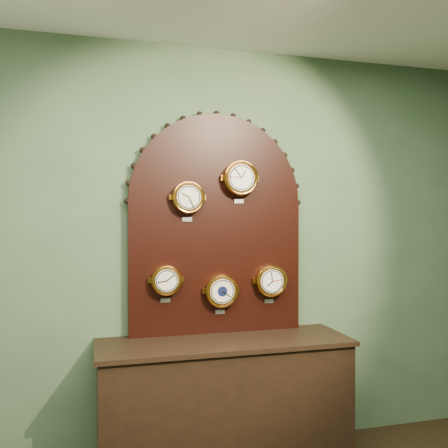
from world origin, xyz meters
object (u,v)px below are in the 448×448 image
object	(u,v)px
arabic_clock	(240,178)
display_board	(216,217)
barometer	(221,291)
tide_clock	(271,281)
shop_counter	(225,406)
roman_clock	(188,197)
hygrometer	(166,280)

from	to	relation	value
arabic_clock	display_board	bearing A→B (deg)	156.19
barometer	tide_clock	xyz separation A→B (m)	(0.36, 0.00, 0.06)
shop_counter	display_board	bearing A→B (deg)	90.00
roman_clock	hygrometer	world-z (taller)	roman_clock
display_board	tide_clock	size ratio (longest dim) A/B	5.59
display_board	roman_clock	size ratio (longest dim) A/B	5.71
shop_counter	tide_clock	xyz separation A→B (m)	(0.37, 0.15, 0.78)
roman_clock	barometer	bearing A→B (deg)	-0.09
arabic_clock	tide_clock	world-z (taller)	arabic_clock
barometer	roman_clock	bearing A→B (deg)	179.91
barometer	shop_counter	bearing A→B (deg)	-96.37
shop_counter	hygrometer	distance (m)	0.90
display_board	arabic_clock	distance (m)	0.31
display_board	barometer	xyz separation A→B (m)	(0.02, -0.07, -0.50)
display_board	tide_clock	distance (m)	0.58
shop_counter	roman_clock	world-z (taller)	roman_clock
arabic_clock	hygrometer	bearing A→B (deg)	179.88
display_board	arabic_clock	xyz separation A→B (m)	(0.15, -0.07, 0.27)
barometer	tide_clock	distance (m)	0.36
arabic_clock	tide_clock	bearing A→B (deg)	0.13
arabic_clock	tide_clock	distance (m)	0.74
display_board	arabic_clock	bearing A→B (deg)	-23.81
arabic_clock	shop_counter	bearing A→B (deg)	-134.77
roman_clock	arabic_clock	xyz separation A→B (m)	(0.36, -0.00, 0.14)
hygrometer	shop_counter	bearing A→B (deg)	-23.27
shop_counter	hygrometer	bearing A→B (deg)	156.73
display_board	roman_clock	xyz separation A→B (m)	(-0.21, -0.07, 0.13)
display_board	hygrometer	world-z (taller)	display_board
arabic_clock	barometer	bearing A→B (deg)	179.89
display_board	hygrometer	xyz separation A→B (m)	(-0.36, -0.07, -0.42)
hygrometer	display_board	bearing A→B (deg)	10.43
shop_counter	hygrometer	size ratio (longest dim) A/B	6.32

